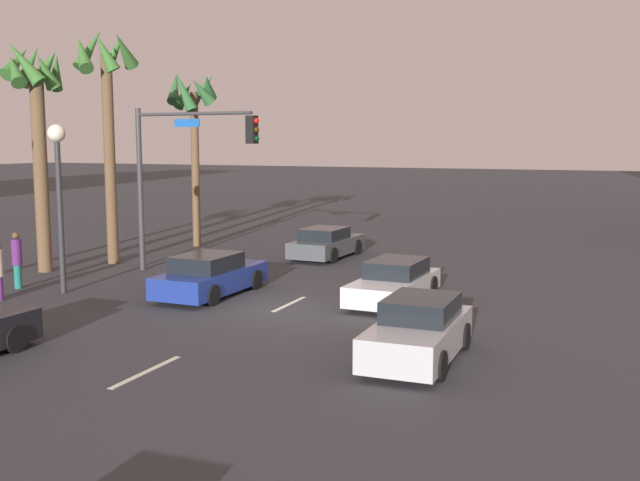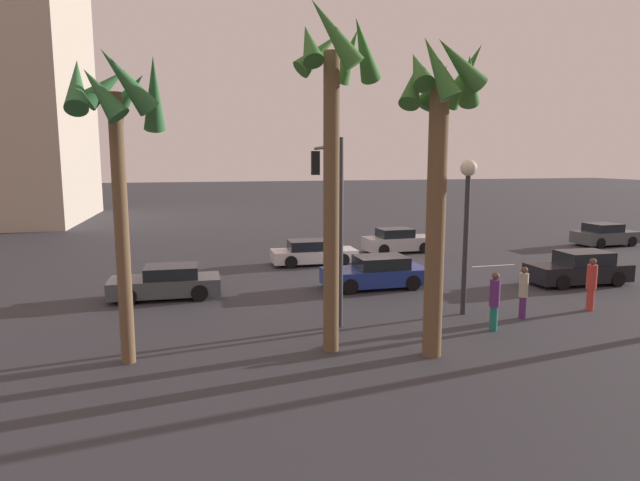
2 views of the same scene
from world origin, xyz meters
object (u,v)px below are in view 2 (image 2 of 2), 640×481
object	(u,v)px
palm_tree_2	(441,133)
pedestrian_1	(495,299)
car_2	(167,283)
car_3	(605,235)
car_4	(376,273)
traffic_signal	(330,195)
palm_tree_1	(118,124)
streetlamp	(467,205)
pedestrian_0	(591,283)
car_5	(313,253)
palm_tree_3	(334,111)
pedestrian_2	(523,291)
car_1	(398,241)
car_0	(579,269)

from	to	relation	value
palm_tree_2	pedestrian_1	bearing A→B (deg)	-151.28
car_2	car_3	distance (m)	27.37
car_4	pedestrian_1	bearing A→B (deg)	103.34
traffic_signal	palm_tree_1	world-z (taller)	palm_tree_1
streetlamp	pedestrian_0	bearing A→B (deg)	170.80
car_5	traffic_signal	distance (m)	9.50
pedestrian_0	palm_tree_3	size ratio (longest dim) A/B	0.20
pedestrian_2	palm_tree_3	world-z (taller)	palm_tree_3
car_3	pedestrian_0	distance (m)	17.05
car_2	car_5	world-z (taller)	car_2
car_2	car_5	bearing A→B (deg)	-144.29
palm_tree_1	car_1	bearing A→B (deg)	-133.73
streetlamp	pedestrian_1	world-z (taller)	streetlamp
car_1	streetlamp	world-z (taller)	streetlamp
car_5	palm_tree_1	bearing A→B (deg)	56.30
car_0	pedestrian_2	size ratio (longest dim) A/B	2.46
streetlamp	palm_tree_3	bearing A→B (deg)	23.66
car_1	pedestrian_2	xyz separation A→B (m)	(1.14, 13.53, 0.32)
car_3	traffic_signal	size ratio (longest dim) A/B	0.66
car_3	pedestrian_2	size ratio (longest dim) A/B	2.22
pedestrian_0	pedestrian_1	distance (m)	4.81
car_3	pedestrian_1	xyz separation A→B (m)	(16.49, 13.43, 0.36)
car_3	car_0	bearing A→B (deg)	43.08
pedestrian_2	palm_tree_2	xyz separation A→B (m)	(4.57, 2.49, 5.12)
palm_tree_3	palm_tree_1	bearing A→B (deg)	-5.36
car_5	traffic_signal	xyz separation A→B (m)	(1.56, 8.67, 3.56)
car_3	streetlamp	xyz separation A→B (m)	(16.48, 11.52, 3.19)
car_4	pedestrian_1	size ratio (longest dim) A/B	2.34
car_0	car_1	distance (m)	10.61
car_1	car_5	xyz separation A→B (m)	(5.72, 2.31, -0.06)
traffic_signal	pedestrian_1	world-z (taller)	traffic_signal
pedestrian_0	palm_tree_2	bearing A→B (deg)	19.89
car_5	palm_tree_1	xyz separation A→B (m)	(8.07, 12.10, 5.67)
car_1	palm_tree_2	bearing A→B (deg)	70.38
pedestrian_0	palm_tree_2	distance (m)	9.48
car_0	car_2	size ratio (longest dim) A/B	1.03
pedestrian_0	palm_tree_2	world-z (taller)	palm_tree_2
traffic_signal	palm_tree_2	world-z (taller)	palm_tree_2
streetlamp	palm_tree_2	xyz separation A→B (m)	(2.87, 3.48, 2.24)
palm_tree_1	car_4	bearing A→B (deg)	-145.72
car_3	traffic_signal	xyz separation A→B (m)	(20.93, 9.96, 3.50)
palm_tree_1	palm_tree_2	bearing A→B (deg)	168.76
car_5	pedestrian_0	xyz separation A→B (m)	(-7.54, 10.98, 0.43)
car_2	pedestrian_2	size ratio (longest dim) A/B	2.37
car_1	palm_tree_3	size ratio (longest dim) A/B	0.43
car_5	car_3	bearing A→B (deg)	-176.18
car_5	palm_tree_2	distance (m)	14.77
pedestrian_0	palm_tree_1	size ratio (longest dim) A/B	0.24
pedestrian_2	palm_tree_3	size ratio (longest dim) A/B	0.19
palm_tree_2	car_4	bearing A→B (deg)	-99.44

